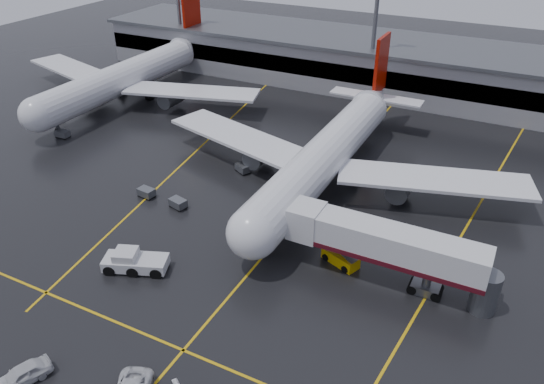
% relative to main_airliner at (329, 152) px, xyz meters
% --- Properties ---
extents(ground, '(220.00, 220.00, 0.00)m').
position_rel_main_airliner_xyz_m(ground, '(0.00, -9.70, -4.21)').
color(ground, black).
rests_on(ground, ground).
extents(apron_line_centre, '(0.25, 90.00, 0.02)m').
position_rel_main_airliner_xyz_m(apron_line_centre, '(0.00, -9.70, -4.20)').
color(apron_line_centre, gold).
rests_on(apron_line_centre, ground).
extents(apron_line_stop, '(60.00, 0.25, 0.02)m').
position_rel_main_airliner_xyz_m(apron_line_stop, '(0.00, -31.70, -4.20)').
color(apron_line_stop, gold).
rests_on(apron_line_stop, ground).
extents(apron_line_left, '(9.99, 69.35, 0.02)m').
position_rel_main_airliner_xyz_m(apron_line_left, '(-20.00, 0.30, -4.20)').
color(apron_line_left, gold).
rests_on(apron_line_left, ground).
extents(apron_line_right, '(7.57, 69.64, 0.02)m').
position_rel_main_airliner_xyz_m(apron_line_right, '(18.00, 0.30, -4.20)').
color(apron_line_right, gold).
rests_on(apron_line_right, ground).
extents(terminal, '(122.00, 19.00, 8.60)m').
position_rel_main_airliner_xyz_m(terminal, '(0.00, 38.23, 0.11)').
color(terminal, gray).
rests_on(terminal, ground).
extents(light_mast_mid, '(3.00, 1.20, 25.45)m').
position_rel_main_airliner_xyz_m(light_mast_mid, '(-5.00, 32.30, 10.27)').
color(light_mast_mid, '#595B60').
rests_on(light_mast_mid, ground).
extents(main_airliner, '(48.80, 45.60, 14.10)m').
position_rel_main_airliner_xyz_m(main_airliner, '(0.00, 0.00, 0.00)').
color(main_airliner, silver).
rests_on(main_airliner, ground).
extents(second_airliner, '(48.80, 45.60, 14.10)m').
position_rel_main_airliner_xyz_m(second_airliner, '(-42.00, 12.00, 0.00)').
color(second_airliner, silver).
rests_on(second_airliner, ground).
extents(jet_bridge, '(19.90, 3.40, 6.05)m').
position_rel_main_airliner_xyz_m(jet_bridge, '(11.87, -15.70, -0.28)').
color(jet_bridge, silver).
rests_on(jet_bridge, ground).
extents(pushback_tractor, '(6.72, 4.61, 2.23)m').
position_rel_main_airliner_xyz_m(pushback_tractor, '(-10.39, -25.17, -3.32)').
color(pushback_tractor, silver).
rests_on(pushback_tractor, ground).
extents(belt_loader, '(4.18, 2.93, 2.44)m').
position_rel_main_airliner_xyz_m(belt_loader, '(7.40, -15.05, -3.61)').
color(belt_loader, '#D8A607').
rests_on(belt_loader, ground).
extents(service_van_d, '(3.26, 4.77, 1.51)m').
position_rel_main_airliner_xyz_m(service_van_d, '(-9.09, -39.82, -3.46)').
color(service_van_d, silver).
rests_on(service_van_d, ground).
extents(baggage_cart_a, '(2.25, 1.74, 1.12)m').
position_rel_main_airliner_xyz_m(baggage_cart_a, '(-13.29, -13.83, -3.58)').
color(baggage_cart_a, '#595B60').
rests_on(baggage_cart_a, ground).
extents(baggage_cart_b, '(2.13, 1.52, 1.12)m').
position_rel_main_airliner_xyz_m(baggage_cart_b, '(-18.17, -13.53, -3.58)').
color(baggage_cart_b, '#595B60').
rests_on(baggage_cart_b, ground).
extents(baggage_cart_c, '(2.38, 2.08, 1.12)m').
position_rel_main_airliner_xyz_m(baggage_cart_c, '(-10.84, -2.75, -3.58)').
color(baggage_cart_c, '#595B60').
rests_on(baggage_cart_c, ground).
extents(baggage_cart_d, '(2.25, 1.74, 1.12)m').
position_rel_main_airliner_xyz_m(baggage_cart_d, '(-47.23, 0.01, -3.58)').
color(baggage_cart_d, '#595B60').
rests_on(baggage_cart_d, ground).
extents(baggage_cart_e, '(2.08, 1.43, 1.12)m').
position_rel_main_airliner_xyz_m(baggage_cart_e, '(-40.37, -5.41, -3.58)').
color(baggage_cart_e, '#595B60').
rests_on(baggage_cart_e, ground).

